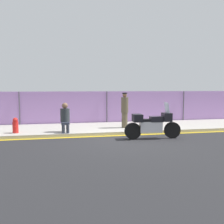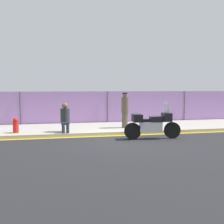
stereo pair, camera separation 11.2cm
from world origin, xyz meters
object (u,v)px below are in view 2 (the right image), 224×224
(motorcycle, at_px, (152,124))
(fire_hydrant, at_px, (16,125))
(officer_standing, at_px, (125,110))
(person_seated_on_curb, at_px, (65,116))

(motorcycle, height_order, fire_hydrant, motorcycle)
(fire_hydrant, bearing_deg, officer_standing, 5.47)
(motorcycle, xyz_separation_m, fire_hydrant, (-5.44, 1.70, -0.12))
(motorcycle, relative_size, person_seated_on_curb, 1.83)
(motorcycle, height_order, officer_standing, officer_standing)
(person_seated_on_curb, xyz_separation_m, fire_hydrant, (-2.06, 0.21, -0.37))
(fire_hydrant, bearing_deg, motorcycle, -17.38)
(officer_standing, height_order, person_seated_on_curb, officer_standing)
(officer_standing, xyz_separation_m, fire_hydrant, (-4.87, -0.47, -0.54))
(person_seated_on_curb, bearing_deg, motorcycle, -23.89)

